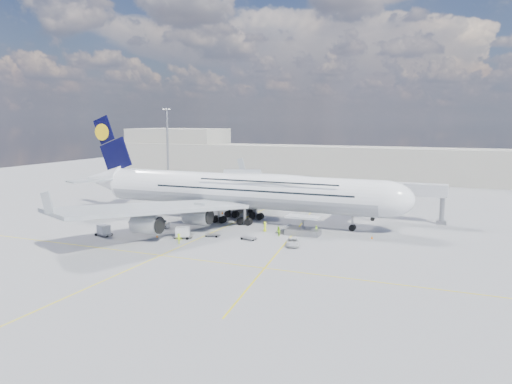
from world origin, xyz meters
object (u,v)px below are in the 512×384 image
at_px(dolly_row_b, 104,230).
at_px(cone_tail, 105,213).
at_px(dolly_nose_near, 213,235).
at_px(catering_truck_outer, 231,192).
at_px(dolly_row_a, 161,227).
at_px(crew_van, 265,227).
at_px(crew_wing, 144,217).
at_px(service_van, 293,242).
at_px(cone_wing_right_outer, 157,236).
at_px(airliner, 239,190).
at_px(dolly_back, 145,220).
at_px(crew_loader, 278,231).
at_px(cone_wing_left_inner, 222,213).
at_px(cone_wing_left_outer, 250,203).
at_px(dolly_row_c, 183,232).
at_px(light_mast, 168,148).
at_px(cone_nose, 372,237).
at_px(dolly_nose_far, 249,238).
at_px(baggage_tug, 163,225).
at_px(jet_bridge, 386,191).
at_px(cargo_loader, 302,228).
at_px(cone_wing_right_inner, 161,219).
at_px(crew_nose, 316,230).
at_px(crew_tug, 179,239).

relative_size(dolly_row_b, cone_tail, 6.72).
xyz_separation_m(dolly_nose_near, catering_truck_outer, (-17.27, 44.06, 1.44)).
bearing_deg(dolly_row_a, crew_van, 0.23).
distance_m(dolly_row_b, crew_wing, 15.02).
relative_size(service_van, cone_wing_right_outer, 8.80).
bearing_deg(cone_wing_right_outer, dolly_nose_near, 26.17).
relative_size(airliner, dolly_row_b, 21.15).
height_order(dolly_back, crew_loader, crew_loader).
height_order(cone_wing_left_inner, cone_wing_left_outer, cone_wing_left_inner).
height_order(dolly_row_c, crew_van, dolly_row_c).
height_order(crew_loader, cone_tail, crew_loader).
relative_size(catering_truck_outer, crew_loader, 3.42).
relative_size(dolly_row_c, catering_truck_outer, 0.59).
relative_size(light_mast, service_van, 5.50).
bearing_deg(cone_nose, cone_wing_right_outer, -158.90).
xyz_separation_m(dolly_row_c, dolly_nose_far, (11.71, 3.79, -0.83)).
bearing_deg(crew_wing, dolly_back, -107.07).
height_order(crew_loader, cone_wing_right_outer, crew_loader).
relative_size(dolly_back, baggage_tug, 1.30).
bearing_deg(jet_bridge, cargo_loader, -125.75).
relative_size(dolly_row_a, crew_wing, 1.75).
relative_size(dolly_nose_near, cone_wing_left_outer, 4.90).
bearing_deg(airliner, crew_wing, -158.82).
relative_size(dolly_nose_near, crew_van, 1.54).
bearing_deg(dolly_nose_near, cone_tail, 147.82).
distance_m(cone_wing_left_inner, cone_wing_left_outer, 14.40).
bearing_deg(dolly_row_a, service_van, -20.67).
distance_m(light_mast, cone_wing_left_inner, 45.87).
bearing_deg(cargo_loader, crew_wing, -179.30).
relative_size(dolly_nose_far, cone_wing_right_inner, 5.14).
relative_size(airliner, cone_wing_left_outer, 128.78).
bearing_deg(cone_wing_left_outer, airliner, -72.76).
bearing_deg(service_van, crew_van, 117.29).
relative_size(jet_bridge, cone_wing_left_inner, 30.09).
bearing_deg(cone_wing_left_inner, dolly_row_c, -80.66).
bearing_deg(airliner, cone_wing_right_inner, -159.17).
distance_m(dolly_nose_far, dolly_nose_near, 7.28).
distance_m(jet_bridge, cone_wing_left_inner, 37.53).
relative_size(dolly_back, service_van, 0.68).
xyz_separation_m(dolly_row_a, crew_nose, (30.61, 7.07, 0.53)).
height_order(dolly_back, crew_tug, crew_tug).
height_order(dolly_row_c, cone_wing_left_inner, dolly_row_c).
relative_size(light_mast, cone_nose, 45.59).
relative_size(crew_van, cone_wing_left_inner, 3.13).
distance_m(light_mast, cone_nose, 81.51).
bearing_deg(cargo_loader, service_van, -83.49).
bearing_deg(service_van, cone_wing_left_outer, 105.59).
xyz_separation_m(dolly_back, dolly_nose_near, (19.84, -6.63, -0.01)).
bearing_deg(catering_truck_outer, crew_loader, -46.69).
xyz_separation_m(airliner, dolly_row_b, (-17.97, -22.49, -5.74)).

